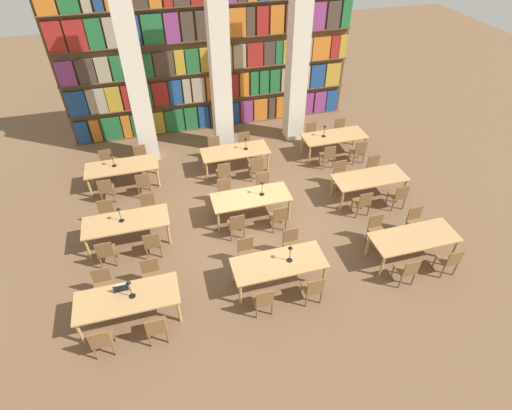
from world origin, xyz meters
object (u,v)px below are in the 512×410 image
object	(u,v)px
reading_table_6	(122,168)
chair_27	(141,158)
reading_table_4	(251,199)
desk_lamp_6	(325,129)
chair_0	(102,340)
chair_14	(152,243)
reading_table_3	(126,223)
desk_lamp_5	(246,141)
reading_table_2	(414,239)
desk_lamp_4	(112,158)
chair_23	(374,168)
chair_35	(340,130)
chair_15	(148,207)
pillar_center	(220,65)
chair_19	(264,186)
chair_2	(156,327)
chair_7	(292,244)
chair_34	(358,150)
chair_20	(363,202)
reading_table_7	(235,153)
chair_21	(341,174)
chair_29	(215,148)
desk_lamp_0	(129,286)
chair_10	(449,260)
chair_22	(398,195)
chair_18	(279,217)
chair_9	(377,229)
chair_24	(106,189)
reading_table_0	(127,300)
chair_11	(416,221)
chair_13	(107,214)
chair_12	(106,252)
reading_table_1	(279,264)
chair_5	(247,253)
chair_8	(407,270)
chair_28	(224,172)
laptop	(122,288)
reading_table_8	(334,137)
chair_30	(256,167)
chair_33	(312,134)
chair_26	(143,183)
chair_4	(263,300)
chair_25	(107,162)
pillar_left	(135,73)
desk_lamp_3	(262,186)
chair_16	(236,224)
chair_32	(328,155)
chair_17	(225,192)

from	to	relation	value
reading_table_6	chair_27	distance (m)	0.95
reading_table_4	desk_lamp_6	size ratio (longest dim) A/B	5.04
chair_0	chair_14	xyz separation A→B (m)	(1.19, 2.52, 0.00)
chair_0	reading_table_3	size ratio (longest dim) A/B	0.40
reading_table_4	desk_lamp_5	xyz separation A→B (m)	(0.49, 2.46, 0.36)
reading_table_2	desk_lamp_4	world-z (taller)	desk_lamp_4
chair_23	chair_35	world-z (taller)	same
chair_15	reading_table_4	distance (m)	2.90
pillar_center	desk_lamp_5	size ratio (longest dim) A/B	13.96
chair_19	reading_table_6	size ratio (longest dim) A/B	0.40
chair_27	chair_35	distance (m)	7.14
chair_2	chair_7	world-z (taller)	same
desk_lamp_5	chair_34	bearing A→B (deg)	-10.56
chair_20	reading_table_7	xyz separation A→B (m)	(-2.98, 3.25, 0.19)
chair_21	chair_29	distance (m)	4.33
pillar_center	desk_lamp_0	bearing A→B (deg)	-116.98
desk_lamp_0	chair_10	size ratio (longest dim) A/B	0.57
chair_19	chair_22	bearing A→B (deg)	157.56
chair_18	desk_lamp_5	size ratio (longest dim) A/B	2.04
chair_9	chair_24	bearing A→B (deg)	-28.36
desk_lamp_6	chair_23	bearing A→B (deg)	-62.12
reading_table_0	reading_table_7	bearing A→B (deg)	54.91
pillar_center	desk_lamp_6	world-z (taller)	pillar_center
chair_11	chair_13	world-z (taller)	same
chair_12	reading_table_7	distance (m)	5.25
reading_table_1	chair_14	world-z (taller)	chair_14
chair_5	chair_24	distance (m)	4.97
reading_table_4	chair_34	bearing A→B (deg)	22.53
chair_14	reading_table_6	world-z (taller)	chair_14
chair_18	chair_8	bearing A→B (deg)	-48.40
chair_7	desk_lamp_4	xyz separation A→B (m)	(-4.27, 4.41, 0.57)
chair_11	chair_28	bearing A→B (deg)	-38.78
chair_18	reading_table_6	world-z (taller)	chair_18
laptop	reading_table_8	size ratio (longest dim) A/B	0.14
chair_0	chair_14	bearing A→B (deg)	64.69
chair_15	chair_30	distance (m)	3.63
pillar_center	chair_33	size ratio (longest dim) A/B	6.85
reading_table_3	chair_26	world-z (taller)	chair_26
reading_table_3	desk_lamp_4	xyz separation A→B (m)	(-0.27, 2.71, 0.38)
reading_table_0	chair_0	distance (m)	0.94
chair_22	chair_4	bearing A→B (deg)	-152.80
chair_19	reading_table_6	xyz separation A→B (m)	(-4.07, 1.83, 0.19)
chair_25	chair_34	xyz separation A→B (m)	(8.23, -1.53, 0.00)
pillar_left	desk_lamp_3	distance (m)	5.35
chair_16	chair_14	bearing A→B (deg)	-177.33
chair_4	chair_25	world-z (taller)	same
chair_9	chair_28	size ratio (longest dim) A/B	1.00
chair_10	chair_8	bearing A→B (deg)	180.00
chair_13	chair_32	distance (m)	7.17
chair_11	chair_17	world-z (taller)	same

